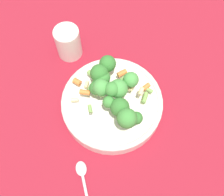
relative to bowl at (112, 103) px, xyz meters
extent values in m
plane|color=maroon|center=(0.00, 0.00, -0.02)|extent=(3.00, 3.00, 0.00)
cylinder|color=silver|center=(0.00, 0.00, -0.01)|extent=(0.26, 0.26, 0.04)
torus|color=silver|center=(0.00, 0.00, 0.01)|extent=(0.26, 0.26, 0.01)
cylinder|color=#8CB766|center=(-0.01, 0.06, 0.03)|extent=(0.02, 0.02, 0.02)
sphere|color=#33722D|center=(-0.01, 0.06, 0.06)|extent=(0.05, 0.05, 0.05)
cylinder|color=#8CB766|center=(0.00, -0.08, 0.05)|extent=(0.02, 0.02, 0.02)
sphere|color=#3D8438|center=(0.00, -0.08, 0.08)|extent=(0.05, 0.05, 0.05)
cylinder|color=#8CB766|center=(-0.02, 0.02, 0.04)|extent=(0.01, 0.01, 0.02)
sphere|color=#479342|center=(-0.02, 0.02, 0.07)|extent=(0.04, 0.04, 0.04)
cylinder|color=#8CB766|center=(0.00, -0.04, 0.04)|extent=(0.02, 0.02, 0.02)
sphere|color=#33722D|center=(0.00, -0.04, 0.07)|extent=(0.05, 0.05, 0.05)
cylinder|color=#8CB766|center=(-0.01, 0.05, 0.03)|extent=(0.02, 0.02, 0.01)
sphere|color=#3D8438|center=(-0.01, 0.05, 0.05)|extent=(0.05, 0.05, 0.05)
cylinder|color=#8CB766|center=(-0.02, -0.02, 0.05)|extent=(0.01, 0.01, 0.01)
sphere|color=#3D8438|center=(-0.02, -0.02, 0.07)|extent=(0.03, 0.03, 0.03)
cylinder|color=#8CB766|center=(0.02, -0.08, 0.04)|extent=(0.01, 0.01, 0.01)
sphere|color=#33722D|center=(0.02, -0.08, 0.06)|extent=(0.03, 0.03, 0.03)
cylinder|color=#8CB766|center=(0.00, 0.00, 0.06)|extent=(0.01, 0.01, 0.02)
sphere|color=#3D8438|center=(0.00, 0.00, 0.08)|extent=(0.04, 0.04, 0.04)
cylinder|color=#8CB766|center=(0.05, 0.01, 0.05)|extent=(0.01, 0.01, 0.02)
sphere|color=#479342|center=(0.05, 0.01, 0.07)|extent=(0.04, 0.04, 0.04)
cylinder|color=#8CB766|center=(0.02, 0.08, 0.04)|extent=(0.02, 0.02, 0.01)
sphere|color=#33722D|center=(0.02, 0.08, 0.06)|extent=(0.04, 0.04, 0.04)
cylinder|color=#8CB766|center=(0.02, 0.00, 0.04)|extent=(0.02, 0.02, 0.02)
sphere|color=#479342|center=(0.02, 0.00, 0.07)|extent=(0.05, 0.05, 0.05)
cylinder|color=#8CB766|center=(-0.03, 0.03, 0.04)|extent=(0.01, 0.01, 0.02)
sphere|color=#33722D|center=(-0.03, 0.03, 0.06)|extent=(0.04, 0.04, 0.04)
cylinder|color=#729E4C|center=(-0.06, -0.01, 0.05)|extent=(0.01, 0.02, 0.01)
cylinder|color=beige|center=(0.00, 0.07, 0.05)|extent=(0.02, 0.02, 0.01)
cylinder|color=#729E4C|center=(0.04, 0.03, 0.05)|extent=(0.03, 0.02, 0.01)
cylinder|color=orange|center=(0.04, 0.09, 0.05)|extent=(0.02, 0.02, 0.01)
cylinder|color=#729E4C|center=(-0.04, 0.04, 0.04)|extent=(0.03, 0.03, 0.01)
cylinder|color=orange|center=(0.05, 0.05, 0.04)|extent=(0.03, 0.02, 0.01)
cylinder|color=#729E4C|center=(-0.02, 0.08, 0.03)|extent=(0.02, 0.03, 0.01)
cylinder|color=beige|center=(0.07, -0.02, 0.05)|extent=(0.02, 0.02, 0.01)
cylinder|color=beige|center=(-0.09, 0.03, 0.03)|extent=(0.02, 0.02, 0.01)
cylinder|color=#729E4C|center=(0.10, -0.02, 0.03)|extent=(0.02, 0.02, 0.01)
cylinder|color=orange|center=(-0.06, 0.04, 0.04)|extent=(0.03, 0.02, 0.01)
cylinder|color=#729E4C|center=(0.08, -0.03, 0.03)|extent=(0.03, 0.03, 0.01)
cylinder|color=orange|center=(-0.06, 0.08, 0.03)|extent=(0.02, 0.02, 0.01)
cylinder|color=beige|center=(0.01, 0.10, 0.04)|extent=(0.02, 0.03, 0.01)
cylinder|color=#729E4C|center=(0.03, 0.10, 0.03)|extent=(0.02, 0.01, 0.01)
cylinder|color=beige|center=(0.04, 0.01, 0.04)|extent=(0.03, 0.03, 0.01)
cylinder|color=beige|center=(-0.04, 0.06, 0.03)|extent=(0.02, 0.02, 0.01)
cylinder|color=orange|center=(0.09, -0.01, 0.03)|extent=(0.02, 0.02, 0.01)
cylinder|color=orange|center=(0.06, 0.01, 0.05)|extent=(0.02, 0.02, 0.01)
cylinder|color=silver|center=(-0.04, 0.21, 0.02)|extent=(0.07, 0.07, 0.09)
torus|color=silver|center=(-0.04, 0.21, 0.07)|extent=(0.07, 0.07, 0.01)
ellipsoid|color=silver|center=(-0.13, -0.12, -0.02)|extent=(0.03, 0.04, 0.01)
camera|label=1|loc=(-0.11, -0.26, 0.62)|focal=42.00mm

